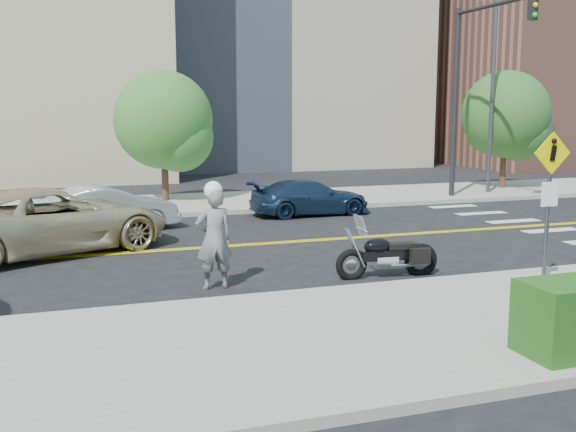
{
  "coord_description": "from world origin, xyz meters",
  "views": [
    {
      "loc": [
        -4.28,
        -16.36,
        3.43
      ],
      "look_at": [
        0.26,
        -3.03,
        1.2
      ],
      "focal_mm": 42.0,
      "sensor_mm": 36.0,
      "label": 1
    }
  ],
  "objects_px": {
    "pedestrian_sign": "(549,191)",
    "motorcycle": "(388,246)",
    "motorcyclist": "(214,236)",
    "parked_car_blue": "(310,197)",
    "parked_car_silver": "(106,209)",
    "suv": "(51,220)"
  },
  "relations": [
    {
      "from": "pedestrian_sign",
      "to": "motorcycle",
      "type": "distance_m",
      "value": 3.31
    },
    {
      "from": "motorcyclist",
      "to": "parked_car_blue",
      "type": "height_order",
      "value": "motorcyclist"
    },
    {
      "from": "motorcyclist",
      "to": "parked_car_blue",
      "type": "bearing_deg",
      "value": -122.56
    },
    {
      "from": "parked_car_blue",
      "to": "motorcyclist",
      "type": "bearing_deg",
      "value": 146.38
    },
    {
      "from": "motorcyclist",
      "to": "motorcycle",
      "type": "relative_size",
      "value": 0.97
    },
    {
      "from": "parked_car_silver",
      "to": "parked_car_blue",
      "type": "distance_m",
      "value": 6.66
    },
    {
      "from": "motorcyclist",
      "to": "parked_car_blue",
      "type": "xyz_separation_m",
      "value": [
        5.01,
        8.08,
        -0.47
      ]
    },
    {
      "from": "motorcyclist",
      "to": "motorcycle",
      "type": "distance_m",
      "value": 3.62
    },
    {
      "from": "parked_car_silver",
      "to": "motorcycle",
      "type": "bearing_deg",
      "value": -160.89
    },
    {
      "from": "suv",
      "to": "parked_car_silver",
      "type": "xyz_separation_m",
      "value": [
        1.46,
        2.42,
        -0.14
      ]
    },
    {
      "from": "motorcycle",
      "to": "pedestrian_sign",
      "type": "bearing_deg",
      "value": -41.79
    },
    {
      "from": "pedestrian_sign",
      "to": "suv",
      "type": "xyz_separation_m",
      "value": [
        -8.74,
        6.93,
        -1.17
      ]
    },
    {
      "from": "pedestrian_sign",
      "to": "motorcyclist",
      "type": "bearing_deg",
      "value": 157.24
    },
    {
      "from": "motorcycle",
      "to": "parked_car_silver",
      "type": "distance_m",
      "value": 8.84
    },
    {
      "from": "motorcycle",
      "to": "parked_car_silver",
      "type": "height_order",
      "value": "motorcycle"
    },
    {
      "from": "motorcyclist",
      "to": "parked_car_silver",
      "type": "distance_m",
      "value": 7.12
    },
    {
      "from": "suv",
      "to": "parked_car_silver",
      "type": "distance_m",
      "value": 2.83
    },
    {
      "from": "motorcycle",
      "to": "parked_car_blue",
      "type": "xyz_separation_m",
      "value": [
        1.42,
        8.32,
        -0.08
      ]
    },
    {
      "from": "parked_car_blue",
      "to": "pedestrian_sign",
      "type": "bearing_deg",
      "value": -177.82
    },
    {
      "from": "pedestrian_sign",
      "to": "motorcyclist",
      "type": "distance_m",
      "value": 6.29
    },
    {
      "from": "motorcyclist",
      "to": "pedestrian_sign",
      "type": "bearing_deg",
      "value": 156.52
    },
    {
      "from": "motorcyclist",
      "to": "suv",
      "type": "bearing_deg",
      "value": -57.14
    }
  ]
}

